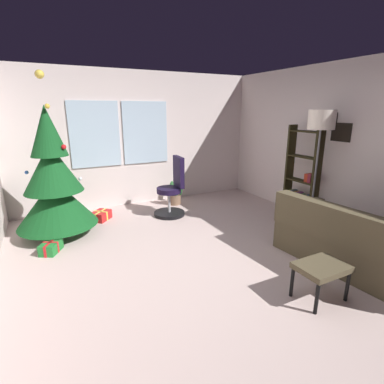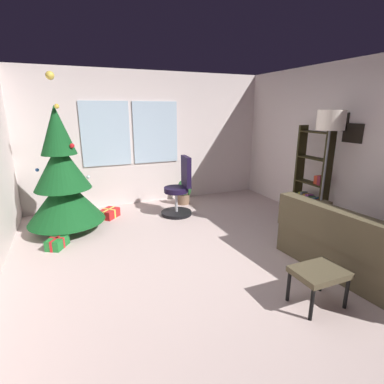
# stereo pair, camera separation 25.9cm
# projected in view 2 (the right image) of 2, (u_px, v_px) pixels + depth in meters

# --- Properties ---
(ground_plane) EXTENTS (4.86, 6.03, 0.10)m
(ground_plane) POSITION_uv_depth(u_px,v_px,m) (218.00, 273.00, 3.59)
(ground_plane) COLOR #C1A9A3
(wall_back_with_windows) EXTENTS (4.86, 0.12, 2.60)m
(wall_back_with_windows) POSITION_uv_depth(u_px,v_px,m) (148.00, 139.00, 5.94)
(wall_back_with_windows) COLOR silver
(wall_back_with_windows) RESTS_ON ground_plane
(wall_right_with_frames) EXTENTS (0.12, 6.03, 2.60)m
(wall_right_with_frames) POSITION_uv_depth(u_px,v_px,m) (376.00, 152.00, 4.15)
(wall_right_with_frames) COLOR silver
(wall_right_with_frames) RESTS_ON ground_plane
(couch) EXTENTS (1.79, 1.95, 0.81)m
(couch) POSITION_uv_depth(u_px,v_px,m) (379.00, 253.00, 3.39)
(couch) COLOR #4E432E
(couch) RESTS_ON ground_plane
(footstool) EXTENTS (0.50, 0.37, 0.39)m
(footstool) POSITION_uv_depth(u_px,v_px,m) (319.00, 275.00, 2.85)
(footstool) COLOR #4E432E
(footstool) RESTS_ON ground_plane
(holiday_tree) EXTENTS (1.17, 1.17, 2.40)m
(holiday_tree) POSITION_uv_depth(u_px,v_px,m) (63.00, 182.00, 4.53)
(holiday_tree) COLOR #4C331E
(holiday_tree) RESTS_ON ground_plane
(gift_box_red) EXTENTS (0.41, 0.41, 0.16)m
(gift_box_red) POSITION_uv_depth(u_px,v_px,m) (109.00, 213.00, 5.28)
(gift_box_red) COLOR red
(gift_box_red) RESTS_ON ground_plane
(gift_box_green) EXTENTS (0.33, 0.37, 0.15)m
(gift_box_green) POSITION_uv_depth(u_px,v_px,m) (57.00, 243.00, 4.13)
(gift_box_green) COLOR #1E722D
(gift_box_green) RESTS_ON ground_plane
(office_chair) EXTENTS (0.56, 0.56, 1.08)m
(office_chair) POSITION_uv_depth(u_px,v_px,m) (179.00, 192.00, 5.35)
(office_chair) COLOR black
(office_chair) RESTS_ON ground_plane
(bookshelf) EXTENTS (0.18, 0.64, 1.62)m
(bookshelf) POSITION_uv_depth(u_px,v_px,m) (312.00, 181.00, 4.97)
(bookshelf) COLOR black
(bookshelf) RESTS_ON ground_plane
(floor_lamp) EXTENTS (0.39, 0.39, 1.87)m
(floor_lamp) POSITION_uv_depth(u_px,v_px,m) (330.00, 128.00, 4.18)
(floor_lamp) COLOR slate
(floor_lamp) RESTS_ON ground_plane
(potted_plant) EXTENTS (0.34, 0.45, 0.59)m
(potted_plant) POSITION_uv_depth(u_px,v_px,m) (184.00, 193.00, 6.01)
(potted_plant) COLOR #816049
(potted_plant) RESTS_ON ground_plane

